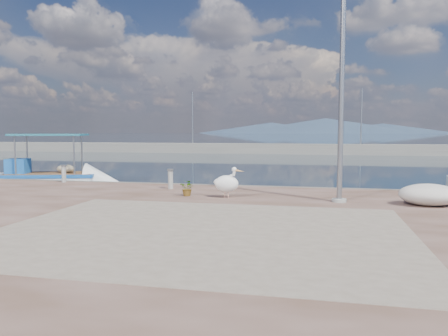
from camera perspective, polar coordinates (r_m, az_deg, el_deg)
ground at (r=12.85m, az=-3.69°, el=-7.18°), size 1400.00×1400.00×0.00m
quay at (r=7.42m, az=-17.13°, el=-14.43°), size 44.00×22.00×0.50m
quay_patch at (r=9.66m, az=-2.95°, el=-8.14°), size 9.00×7.00×0.01m
breakwater at (r=52.23m, az=8.61°, el=2.49°), size 120.00×2.20×7.50m
mountains at (r=662.11m, az=12.60°, el=5.29°), size 370.00×280.00×22.00m
boat_left at (r=23.24m, az=-21.84°, el=-1.55°), size 6.49×3.74×2.97m
pelican at (r=14.22m, az=0.40°, el=-2.00°), size 1.08×0.69×1.02m
lamp_post at (r=13.84m, az=15.09°, el=9.33°), size 0.44×0.96×7.00m
bollard_near at (r=16.59m, az=-7.00°, el=-1.30°), size 0.25×0.25×0.76m
bollard_far at (r=19.78m, az=-20.20°, el=-0.60°), size 0.25×0.25×0.75m
potted_plant at (r=14.72m, az=-4.77°, el=-2.62°), size 0.58×0.53×0.54m
net_pile_d at (r=14.13m, az=25.19°, el=-3.17°), size 1.70×1.28×0.64m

